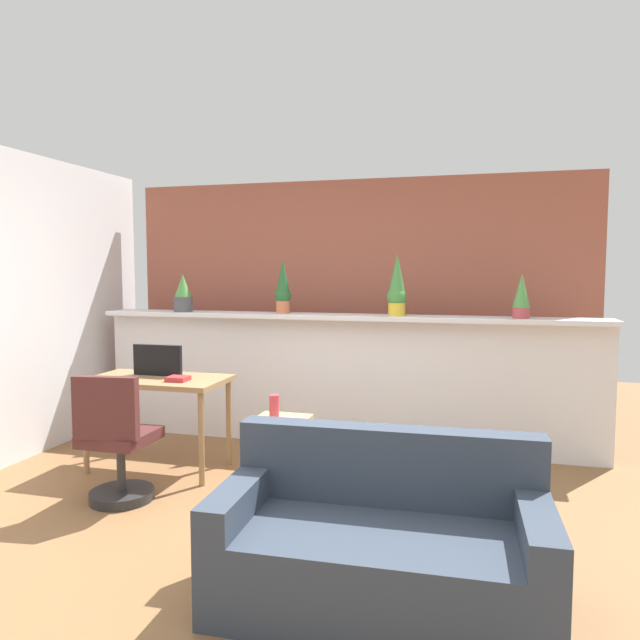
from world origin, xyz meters
TOP-DOWN VIEW (x-y plane):
  - ground_plane at (0.00, 0.00)m, footprint 12.00×12.00m
  - divider_wall at (0.00, 2.00)m, footprint 4.60×0.16m
  - plant_shelf at (0.00, 1.96)m, footprint 4.60×0.36m
  - brick_wall_behind at (0.00, 2.60)m, footprint 4.60×0.10m
  - potted_plant_0 at (-1.54, 1.93)m, footprint 0.18×0.18m
  - potted_plant_1 at (-0.54, 1.97)m, footprint 0.15×0.15m
  - potted_plant_2 at (0.52, 1.94)m, footprint 0.17×0.17m
  - potted_plant_3 at (1.55, 1.93)m, footprint 0.14×0.14m
  - desk at (-1.26, 0.96)m, footprint 1.10×0.60m
  - tv_monitor at (-1.30, 1.04)m, footprint 0.42×0.04m
  - office_chair at (-1.17, 0.25)m, footprint 0.47×0.47m
  - side_cube_shelf at (-0.20, 0.89)m, footprint 0.40×0.41m
  - vase_on_shelf at (-0.26, 0.91)m, footprint 0.07×0.07m
  - book_on_desk at (-1.03, 0.87)m, footprint 0.16×0.14m
  - couch at (0.78, -0.49)m, footprint 1.58×0.81m

SIDE VIEW (x-z plane):
  - ground_plane at x=0.00m, z-range 0.00..0.00m
  - side_cube_shelf at x=-0.20m, z-range 0.00..0.50m
  - couch at x=0.78m, z-range -0.12..0.68m
  - office_chair at x=-1.17m, z-range -0.07..0.84m
  - divider_wall at x=0.00m, z-range 0.00..1.17m
  - vase_on_shelf at x=-0.26m, z-range 0.50..0.67m
  - desk at x=-1.26m, z-range 0.29..1.04m
  - book_on_desk at x=-1.03m, z-range 0.75..0.79m
  - tv_monitor at x=-1.30m, z-range 0.75..1.00m
  - plant_shelf at x=0.00m, z-range 1.17..1.21m
  - brick_wall_behind at x=0.00m, z-range 0.00..2.50m
  - potted_plant_0 at x=-1.54m, z-range 1.20..1.56m
  - potted_plant_3 at x=1.55m, z-range 1.21..1.58m
  - potted_plant_1 at x=-0.54m, z-range 1.19..1.70m
  - potted_plant_2 at x=0.52m, z-range 1.19..1.73m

